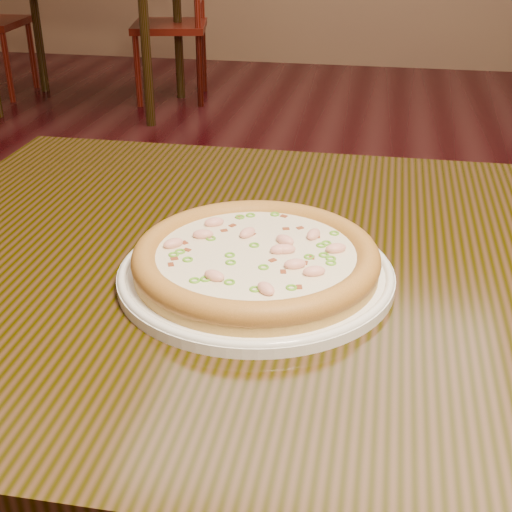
% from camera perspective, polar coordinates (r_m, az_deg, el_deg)
% --- Properties ---
extents(hero_table, '(1.20, 0.80, 0.75)m').
position_cam_1_polar(hero_table, '(0.89, 8.28, -6.60)').
color(hero_table, black).
rests_on(hero_table, ground).
extents(plate, '(0.31, 0.31, 0.02)m').
position_cam_1_polar(plate, '(0.80, 0.00, -1.36)').
color(plate, white).
rests_on(plate, hero_table).
extents(pizza, '(0.28, 0.28, 0.03)m').
position_cam_1_polar(pizza, '(0.79, 0.01, -0.19)').
color(pizza, tan).
rests_on(pizza, plate).
extents(chair_b, '(0.49, 0.49, 0.95)m').
position_cam_1_polar(chair_b, '(4.43, -6.17, 17.93)').
color(chair_b, '#4F0D03').
rests_on(chair_b, ground).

